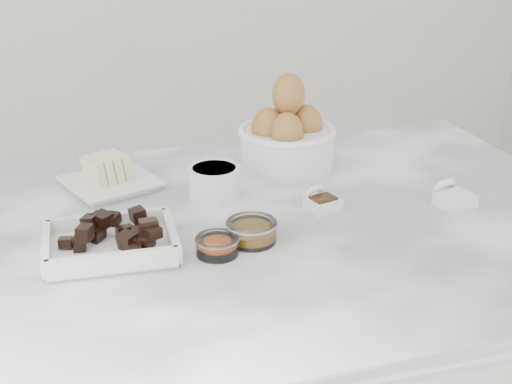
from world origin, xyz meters
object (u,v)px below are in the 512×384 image
(sugar_ramekin, at_px, (214,181))
(zest_bowl, at_px, (217,245))
(vanilla_spoon, at_px, (321,201))
(honey_bowl, at_px, (252,231))
(butter_plate, at_px, (109,176))
(egg_bowl, at_px, (287,136))
(salt_spoon, at_px, (452,196))
(chocolate_dish, at_px, (110,240))

(sugar_ramekin, distance_m, zest_bowl, 0.21)
(vanilla_spoon, bearing_deg, zest_bowl, -153.00)
(honey_bowl, bearing_deg, butter_plate, 122.44)
(butter_plate, bearing_deg, egg_bowl, 1.29)
(honey_bowl, distance_m, salt_spoon, 0.37)
(butter_plate, height_order, sugar_ramekin, butter_plate)
(sugar_ramekin, height_order, vanilla_spoon, sugar_ramekin)
(honey_bowl, bearing_deg, salt_spoon, 4.37)
(salt_spoon, bearing_deg, egg_bowl, 127.79)
(butter_plate, distance_m, vanilla_spoon, 0.39)
(chocolate_dish, relative_size, vanilla_spoon, 2.75)
(honey_bowl, bearing_deg, vanilla_spoon, 28.98)
(zest_bowl, xyz_separation_m, vanilla_spoon, (0.21, 0.11, -0.00))
(honey_bowl, distance_m, zest_bowl, 0.07)
(butter_plate, height_order, vanilla_spoon, butter_plate)
(honey_bowl, bearing_deg, zest_bowl, -158.15)
(chocolate_dish, distance_m, vanilla_spoon, 0.36)
(egg_bowl, height_order, vanilla_spoon, egg_bowl)
(honey_bowl, relative_size, vanilla_spoon, 1.08)
(butter_plate, xyz_separation_m, salt_spoon, (0.55, -0.26, -0.01))
(honey_bowl, distance_m, vanilla_spoon, 0.17)
(butter_plate, bearing_deg, sugar_ramekin, -31.03)
(salt_spoon, bearing_deg, butter_plate, 154.96)
(chocolate_dish, relative_size, salt_spoon, 2.48)
(vanilla_spoon, bearing_deg, butter_plate, 148.44)
(salt_spoon, bearing_deg, vanilla_spoon, 166.14)
(egg_bowl, relative_size, salt_spoon, 2.33)
(butter_plate, height_order, zest_bowl, butter_plate)
(sugar_ramekin, distance_m, vanilla_spoon, 0.19)
(chocolate_dish, relative_size, egg_bowl, 1.06)
(egg_bowl, relative_size, zest_bowl, 2.86)
(chocolate_dish, height_order, egg_bowl, egg_bowl)
(butter_plate, relative_size, egg_bowl, 0.99)
(butter_plate, relative_size, honey_bowl, 2.37)
(egg_bowl, bearing_deg, sugar_ramekin, -147.70)
(sugar_ramekin, height_order, salt_spoon, sugar_ramekin)
(chocolate_dish, bearing_deg, zest_bowl, -18.66)
(vanilla_spoon, bearing_deg, egg_bowl, 86.00)
(honey_bowl, xyz_separation_m, vanilla_spoon, (0.15, 0.08, -0.00))
(egg_bowl, height_order, salt_spoon, egg_bowl)
(butter_plate, relative_size, salt_spoon, 2.32)
(chocolate_dish, distance_m, zest_bowl, 0.16)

